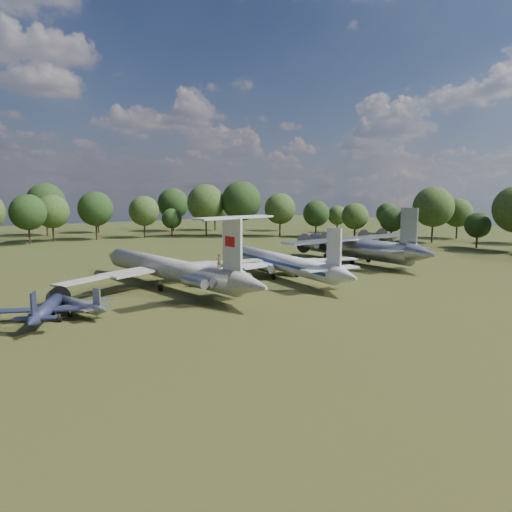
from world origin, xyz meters
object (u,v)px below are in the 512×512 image
small_prop_west (47,312)px  an12_transport (357,250)px  small_prop_northwest (78,307)px  il62_airliner (169,273)px  tu104_jet (282,266)px  person_on_il62 (219,261)px

small_prop_west → an12_transport: bearing=36.2°
an12_transport → small_prop_west: an12_transport is taller
an12_transport → small_prop_northwest: an12_transport is taller
an12_transport → small_prop_northwest: (-57.24, -12.77, -1.55)m
il62_airliner → tu104_jet: (19.40, -2.33, -0.25)m
il62_airliner → small_prop_west: (-19.39, -11.03, -1.12)m
an12_transport → small_prop_west: bearing=-169.4°
il62_airliner → small_prop_west: bearing=-159.3°
tu104_jet → small_prop_northwest: bearing=-165.3°
il62_airliner → person_on_il62: size_ratio=24.21×
person_on_il62 → an12_transport: bearing=-165.3°
small_prop_west → tu104_jet: bearing=35.8°
person_on_il62 → small_prop_northwest: bearing=-16.1°
il62_airliner → tu104_jet: bearing=-15.8°
small_prop_west → small_prop_northwest: (3.76, 1.44, -0.18)m
il62_airliner → an12_transport: 41.73m
il62_airliner → an12_transport: size_ratio=1.21×
an12_transport → small_prop_west: size_ratio=2.47×
an12_transport → small_prop_northwest: size_ratio=2.94×
tu104_jet → small_prop_northwest: size_ratio=3.09×
tu104_jet → an12_transport: an12_transport is taller
il62_airliner → person_on_il62: person_on_il62 is taller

